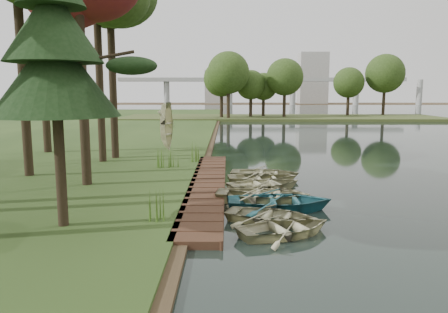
{
  "coord_description": "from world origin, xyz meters",
  "views": [
    {
      "loc": [
        -0.68,
        -19.71,
        4.48
      ],
      "look_at": [
        -0.85,
        1.4,
        1.3
      ],
      "focal_mm": 35.0,
      "sensor_mm": 36.0,
      "label": 1
    }
  ],
  "objects_px": {
    "boardwalk": "(208,186)",
    "rowboat_2": "(280,200)",
    "pine_tree": "(54,48)",
    "rowboat_1": "(271,214)",
    "stored_rowboat": "(168,146)",
    "rowboat_0": "(286,225)"
  },
  "relations": [
    {
      "from": "rowboat_1",
      "to": "pine_tree",
      "type": "bearing_deg",
      "value": 119.87
    },
    {
      "from": "stored_rowboat",
      "to": "boardwalk",
      "type": "bearing_deg",
      "value": -150.48
    },
    {
      "from": "rowboat_1",
      "to": "stored_rowboat",
      "type": "height_order",
      "value": "stored_rowboat"
    },
    {
      "from": "boardwalk",
      "to": "stored_rowboat",
      "type": "xyz_separation_m",
      "value": [
        -3.26,
        10.76,
        0.5
      ]
    },
    {
      "from": "rowboat_2",
      "to": "boardwalk",
      "type": "bearing_deg",
      "value": 36.09
    },
    {
      "from": "boardwalk",
      "to": "rowboat_2",
      "type": "height_order",
      "value": "rowboat_2"
    },
    {
      "from": "rowboat_0",
      "to": "pine_tree",
      "type": "xyz_separation_m",
      "value": [
        -6.97,
        0.17,
        5.38
      ]
    },
    {
      "from": "pine_tree",
      "to": "rowboat_1",
      "type": "bearing_deg",
      "value": 9.2
    },
    {
      "from": "rowboat_1",
      "to": "boardwalk",
      "type": "bearing_deg",
      "value": 44.56
    },
    {
      "from": "boardwalk",
      "to": "rowboat_0",
      "type": "height_order",
      "value": "rowboat_0"
    },
    {
      "from": "stored_rowboat",
      "to": "pine_tree",
      "type": "relative_size",
      "value": 0.4
    },
    {
      "from": "rowboat_0",
      "to": "pine_tree",
      "type": "height_order",
      "value": "pine_tree"
    },
    {
      "from": "stored_rowboat",
      "to": "rowboat_0",
      "type": "bearing_deg",
      "value": -148.39
    },
    {
      "from": "rowboat_1",
      "to": "pine_tree",
      "type": "height_order",
      "value": "pine_tree"
    },
    {
      "from": "rowboat_2",
      "to": "pine_tree",
      "type": "height_order",
      "value": "pine_tree"
    },
    {
      "from": "rowboat_1",
      "to": "rowboat_0",
      "type": "bearing_deg",
      "value": -144.69
    },
    {
      "from": "boardwalk",
      "to": "rowboat_2",
      "type": "relative_size",
      "value": 4.07
    },
    {
      "from": "rowboat_2",
      "to": "rowboat_0",
      "type": "bearing_deg",
      "value": 176.16
    },
    {
      "from": "boardwalk",
      "to": "pine_tree",
      "type": "distance_m",
      "value": 9.58
    },
    {
      "from": "boardwalk",
      "to": "rowboat_0",
      "type": "relative_size",
      "value": 5.13
    },
    {
      "from": "rowboat_2",
      "to": "stored_rowboat",
      "type": "bearing_deg",
      "value": 21.9
    },
    {
      "from": "rowboat_1",
      "to": "stored_rowboat",
      "type": "bearing_deg",
      "value": 39.98
    }
  ]
}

